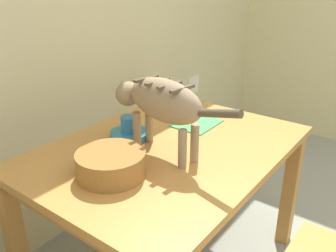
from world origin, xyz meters
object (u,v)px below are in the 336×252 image
(magazine, at_px, (197,123))
(wicker_basket, at_px, (111,163))
(dining_table, at_px, (168,162))
(coffee_mug, at_px, (130,124))
(book_stack, at_px, (172,107))
(cat, at_px, (160,102))
(saucer_bowl, at_px, (130,134))

(magazine, bearing_deg, wicker_basket, -178.80)
(dining_table, relative_size, coffee_mug, 10.27)
(wicker_basket, bearing_deg, dining_table, -3.50)
(book_stack, bearing_deg, cat, -148.88)
(coffee_mug, bearing_deg, saucer_bowl, 180.00)
(saucer_bowl, bearing_deg, book_stack, 8.69)
(book_stack, xyz_separation_m, wicker_basket, (-0.73, -0.25, 0.03))
(saucer_bowl, relative_size, book_stack, 1.07)
(book_stack, bearing_deg, saucer_bowl, -171.31)
(saucer_bowl, relative_size, coffee_mug, 1.54)
(magazine, distance_m, book_stack, 0.25)
(coffee_mug, xyz_separation_m, wicker_basket, (-0.31, -0.18, -0.02))
(coffee_mug, distance_m, magazine, 0.38)
(coffee_mug, bearing_deg, cat, -98.52)
(dining_table, xyz_separation_m, cat, (-0.07, -0.01, 0.32))
(dining_table, height_order, cat, cat)
(coffee_mug, height_order, wicker_basket, coffee_mug)
(cat, height_order, book_stack, cat)
(dining_table, bearing_deg, cat, -173.90)
(coffee_mug, bearing_deg, magazine, -26.10)
(dining_table, bearing_deg, magazine, 7.07)
(saucer_bowl, relative_size, magazine, 0.78)
(magazine, height_order, book_stack, book_stack)
(wicker_basket, bearing_deg, saucer_bowl, 31.03)
(cat, bearing_deg, dining_table, 13.71)
(coffee_mug, bearing_deg, book_stack, 8.76)
(coffee_mug, xyz_separation_m, magazine, (0.34, -0.17, -0.07))
(dining_table, xyz_separation_m, wicker_basket, (-0.34, 0.02, 0.14))
(saucer_bowl, height_order, wicker_basket, wicker_basket)
(dining_table, distance_m, wicker_basket, 0.37)
(cat, relative_size, wicker_basket, 2.46)
(dining_table, bearing_deg, saucer_bowl, 100.42)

